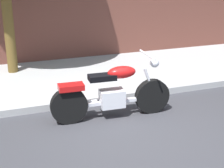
# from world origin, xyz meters

# --- Properties ---
(ground_plane) EXTENTS (60.00, 60.00, 0.00)m
(ground_plane) POSITION_xyz_m (0.00, 0.00, 0.00)
(ground_plane) COLOR #38383D
(sidewalk) EXTENTS (20.36, 3.10, 0.14)m
(sidewalk) POSITION_xyz_m (0.00, 2.80, 0.07)
(sidewalk) COLOR #A5A5A5
(sidewalk) RESTS_ON ground
(motorcycle) EXTENTS (2.23, 0.70, 1.15)m
(motorcycle) POSITION_xyz_m (-0.03, 0.59, 0.46)
(motorcycle) COLOR black
(motorcycle) RESTS_ON ground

